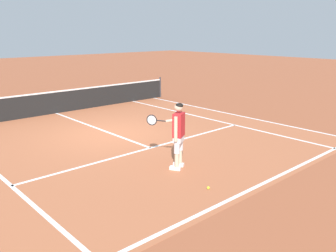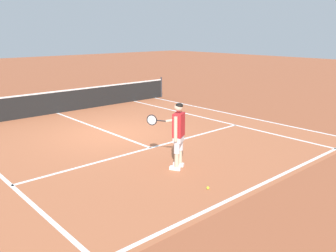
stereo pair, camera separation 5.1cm
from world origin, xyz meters
TOP-DOWN VIEW (x-y plane):
  - ground_plane at (0.00, 0.00)m, footprint 80.00×80.00m
  - court_inner_surface at (0.00, -0.85)m, footprint 10.98×10.59m
  - line_baseline at (0.00, -5.95)m, footprint 10.98×0.10m
  - line_service at (0.00, -2.16)m, footprint 8.23×0.10m
  - line_centre_service at (0.00, 1.04)m, footprint 0.10×6.40m
  - line_singles_right at (4.12, -0.85)m, footprint 0.10×10.19m
  - line_doubles_right at (5.49, -0.85)m, footprint 0.10×10.19m
  - tennis_net at (0.00, 4.24)m, footprint 11.96×0.08m
  - tennis_player at (-0.52, -3.89)m, footprint 0.55×1.23m
  - tennis_ball_near_feet at (-0.89, -5.29)m, footprint 0.07×0.07m

SIDE VIEW (x-z plane):
  - ground_plane at x=0.00m, z-range 0.00..0.00m
  - court_inner_surface at x=0.00m, z-range 0.00..0.00m
  - line_baseline at x=0.00m, z-range 0.00..0.01m
  - line_service at x=0.00m, z-range 0.00..0.01m
  - line_centre_service at x=0.00m, z-range 0.00..0.01m
  - line_singles_right at x=4.12m, z-range 0.00..0.01m
  - line_doubles_right at x=5.49m, z-range 0.00..0.01m
  - tennis_ball_near_feet at x=-0.89m, z-range 0.00..0.07m
  - tennis_net at x=0.00m, z-range -0.04..1.03m
  - tennis_player at x=-0.52m, z-range 0.13..1.85m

